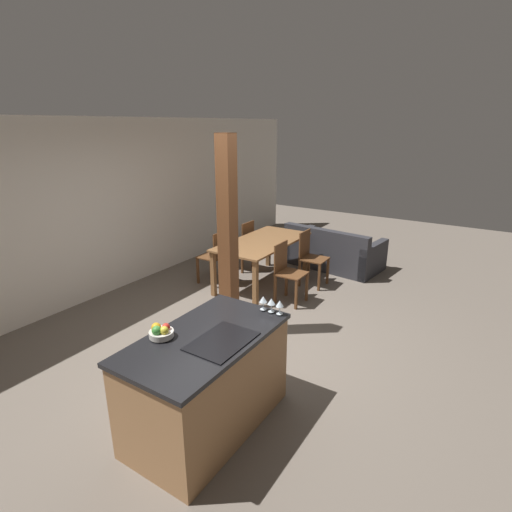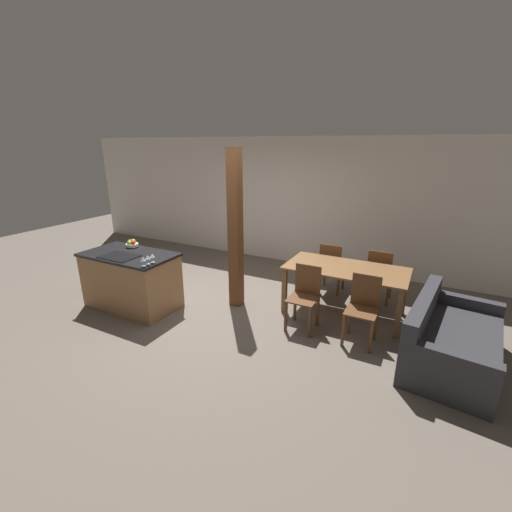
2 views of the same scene
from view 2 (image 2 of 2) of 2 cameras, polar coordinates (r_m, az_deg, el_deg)
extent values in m
plane|color=#665B51|center=(5.63, -6.44, -8.88)|extent=(16.00, 16.00, 0.00)
cube|color=silver|center=(7.58, 5.17, 9.03)|extent=(11.20, 0.08, 2.70)
cube|color=#9E7047|center=(5.91, -19.99, -3.97)|extent=(1.46, 0.80, 0.87)
cube|color=black|center=(5.77, -20.47, 0.21)|extent=(1.50, 0.84, 0.04)
cube|color=black|center=(5.65, -21.82, -0.05)|extent=(0.56, 0.40, 0.01)
cylinder|color=silver|center=(6.09, -19.95, 1.73)|extent=(0.20, 0.20, 0.05)
sphere|color=red|center=(6.04, -19.79, 2.06)|extent=(0.07, 0.07, 0.07)
sphere|color=gold|center=(6.11, -19.76, 2.30)|extent=(0.08, 0.08, 0.08)
sphere|color=#3D8E38|center=(6.11, -20.27, 2.24)|extent=(0.08, 0.08, 0.08)
sphere|color=yellow|center=(6.05, -20.36, 2.06)|extent=(0.07, 0.07, 0.07)
cylinder|color=silver|center=(5.07, -18.20, -1.60)|extent=(0.06, 0.06, 0.00)
cylinder|color=silver|center=(5.05, -18.25, -1.19)|extent=(0.01, 0.01, 0.07)
cone|color=silver|center=(5.03, -18.32, -0.47)|extent=(0.07, 0.07, 0.06)
cylinder|color=silver|center=(5.12, -17.50, -1.31)|extent=(0.06, 0.06, 0.00)
cylinder|color=silver|center=(5.11, -17.54, -0.89)|extent=(0.01, 0.01, 0.07)
cone|color=silver|center=(5.09, -17.61, -0.19)|extent=(0.07, 0.07, 0.06)
cylinder|color=silver|center=(5.18, -16.81, -1.02)|extent=(0.06, 0.06, 0.00)
cylinder|color=silver|center=(5.17, -16.85, -0.61)|extent=(0.01, 0.01, 0.07)
cone|color=silver|center=(5.15, -16.92, 0.09)|extent=(0.07, 0.07, 0.06)
cube|color=brown|center=(5.38, 14.78, -2.05)|extent=(1.81, 0.91, 0.03)
cube|color=brown|center=(5.41, 4.77, -5.73)|extent=(0.07, 0.07, 0.73)
cube|color=brown|center=(5.07, 22.71, -8.91)|extent=(0.07, 0.07, 0.73)
cube|color=brown|center=(6.08, 7.67, -3.04)|extent=(0.07, 0.07, 0.73)
cube|color=brown|center=(5.79, 23.52, -5.63)|extent=(0.07, 0.07, 0.73)
cube|color=brown|center=(4.92, 7.79, -7.13)|extent=(0.40, 0.40, 0.02)
cube|color=brown|center=(4.99, 8.66, -3.89)|extent=(0.38, 0.02, 0.44)
cube|color=brown|center=(4.93, 4.99, -10.03)|extent=(0.04, 0.04, 0.45)
cube|color=brown|center=(4.83, 8.93, -10.88)|extent=(0.04, 0.04, 0.45)
cube|color=brown|center=(5.23, 6.51, -8.37)|extent=(0.04, 0.04, 0.45)
cube|color=brown|center=(5.13, 10.24, -9.12)|extent=(0.04, 0.04, 0.45)
cube|color=brown|center=(4.74, 17.16, -8.85)|extent=(0.40, 0.40, 0.02)
cube|color=brown|center=(4.82, 17.86, -5.45)|extent=(0.38, 0.02, 0.44)
cube|color=brown|center=(4.73, 14.31, -11.95)|extent=(0.04, 0.04, 0.45)
cube|color=brown|center=(4.68, 18.62, -12.72)|extent=(0.04, 0.04, 0.45)
cube|color=brown|center=(5.03, 15.31, -10.07)|extent=(0.04, 0.04, 0.45)
cube|color=brown|center=(4.99, 19.33, -10.77)|extent=(0.04, 0.04, 0.45)
cube|color=brown|center=(6.26, 12.59, -1.74)|extent=(0.40, 0.40, 0.02)
cube|color=brown|center=(6.01, 12.25, -0.22)|extent=(0.38, 0.02, 0.44)
cube|color=brown|center=(6.47, 14.38, -3.48)|extent=(0.04, 0.04, 0.45)
cube|color=brown|center=(6.54, 11.37, -2.98)|extent=(0.04, 0.04, 0.45)
cube|color=brown|center=(6.14, 13.58, -4.58)|extent=(0.04, 0.04, 0.45)
cube|color=brown|center=(6.23, 10.43, -4.04)|extent=(0.04, 0.04, 0.45)
cube|color=brown|center=(6.12, 19.94, -2.89)|extent=(0.40, 0.40, 0.02)
cube|color=brown|center=(5.87, 19.90, -1.39)|extent=(0.38, 0.02, 0.44)
cube|color=brown|center=(6.35, 21.52, -4.61)|extent=(0.04, 0.04, 0.45)
cube|color=brown|center=(6.39, 18.38, -4.12)|extent=(0.04, 0.04, 0.45)
cube|color=brown|center=(6.03, 21.10, -5.80)|extent=(0.04, 0.04, 0.45)
cube|color=brown|center=(6.07, 17.79, -5.27)|extent=(0.04, 0.04, 0.45)
cube|color=#2D2D33|center=(4.90, 29.99, -12.95)|extent=(1.13, 1.81, 0.45)
cube|color=#2D2D33|center=(4.74, 26.16, -7.93)|extent=(0.37, 1.71, 0.34)
cube|color=#2D2D33|center=(4.19, 28.97, -17.12)|extent=(0.94, 0.25, 0.59)
cube|color=#2D2D33|center=(5.57, 30.96, -8.56)|extent=(0.94, 0.25, 0.59)
cube|color=brown|center=(5.37, -3.45, 4.13)|extent=(0.18, 0.18, 2.50)
camera|label=1|loc=(6.65, -49.49, 12.49)|focal=28.00mm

